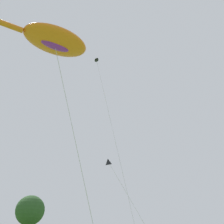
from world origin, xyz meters
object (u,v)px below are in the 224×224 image
(small_kite_diamond_red, at_px, (98,66))
(tree_shrub_far, at_px, (30,210))
(small_kite_delta_white, at_px, (109,162))
(big_show_kite, at_px, (50,39))

(small_kite_diamond_red, bearing_deg, tree_shrub_far, 7.43)
(small_kite_delta_white, height_order, tree_shrub_far, tree_shrub_far)
(small_kite_delta_white, xyz_separation_m, tree_shrub_far, (12.38, 41.82, -0.32))
(big_show_kite, relative_size, tree_shrub_far, 1.23)
(big_show_kite, relative_size, small_kite_delta_white, 1.65)
(big_show_kite, distance_m, small_kite_diamond_red, 10.75)
(small_kite_delta_white, bearing_deg, small_kite_diamond_red, -131.87)
(tree_shrub_far, bearing_deg, small_kite_diamond_red, -107.98)
(small_kite_diamond_red, height_order, tree_shrub_far, small_kite_diamond_red)
(big_show_kite, xyz_separation_m, small_kite_delta_white, (8.80, 4.95, -4.83))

